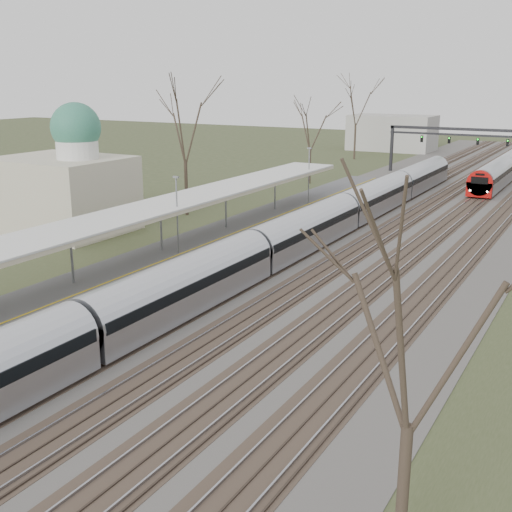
# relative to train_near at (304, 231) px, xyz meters

# --- Properties ---
(track_bed) EXTENTS (24.00, 160.00, 0.22)m
(track_bed) POSITION_rel_train_near_xyz_m (2.76, 12.97, -1.42)
(track_bed) COLOR #474442
(track_bed) RESTS_ON ground
(platform) EXTENTS (3.50, 69.00, 1.00)m
(platform) POSITION_rel_train_near_xyz_m (-6.55, -4.53, -0.98)
(platform) COLOR #9E9B93
(platform) RESTS_ON ground
(canopy) EXTENTS (4.10, 50.00, 3.11)m
(canopy) POSITION_rel_train_near_xyz_m (-6.55, -9.04, 2.45)
(canopy) COLOR slate
(canopy) RESTS_ON platform
(dome_building) EXTENTS (10.00, 8.00, 10.30)m
(dome_building) POSITION_rel_train_near_xyz_m (-19.21, -4.03, 2.24)
(dome_building) COLOR beige
(dome_building) RESTS_ON ground
(signal_gantry) EXTENTS (21.00, 0.59, 6.08)m
(signal_gantry) POSITION_rel_train_near_xyz_m (2.79, 42.96, 3.43)
(signal_gantry) COLOR black
(signal_gantry) RESTS_ON ground
(tree_west_far) EXTENTS (5.50, 5.50, 11.33)m
(tree_west_far) POSITION_rel_train_near_xyz_m (-14.50, 5.97, 6.54)
(tree_west_far) COLOR #2D231C
(tree_west_far) RESTS_ON ground
(tree_east_near) EXTENTS (4.50, 4.50, 9.27)m
(tree_east_near) POSITION_rel_train_near_xyz_m (15.50, -27.03, 5.08)
(tree_east_near) COLOR #2D231C
(tree_east_near) RESTS_ON ground
(train_near) EXTENTS (2.62, 75.21, 3.05)m
(train_near) POSITION_rel_train_near_xyz_m (0.00, 0.00, 0.00)
(train_near) COLOR #A2A5AC
(train_near) RESTS_ON ground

